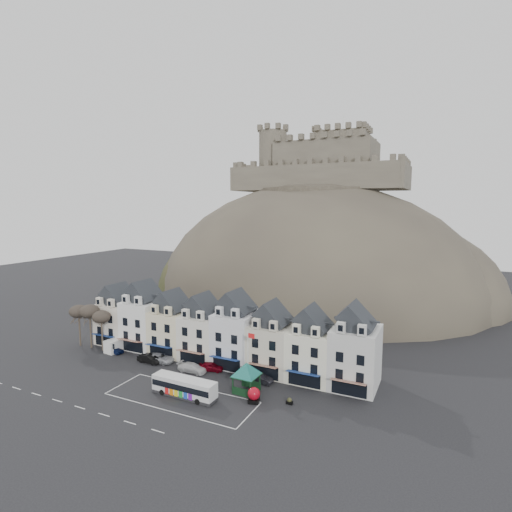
{
  "coord_description": "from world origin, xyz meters",
  "views": [
    {
      "loc": [
        35.18,
        -43.32,
        27.71
      ],
      "look_at": [
        3.15,
        24.0,
        18.13
      ],
      "focal_mm": 28.0,
      "sensor_mm": 36.0,
      "label": 1
    }
  ],
  "objects_px": {
    "bus": "(184,386)",
    "white_van": "(118,344)",
    "car_navy": "(114,349)",
    "car_white": "(192,368)",
    "flagpole": "(249,355)",
    "bus_shelter": "(246,369)",
    "car_charcoal": "(259,378)",
    "car_maroon": "(211,367)",
    "car_silver": "(160,358)",
    "car_black": "(149,359)",
    "red_buoy": "(254,395)"
  },
  "relations": [
    {
      "from": "car_charcoal",
      "to": "car_silver",
      "type": "bearing_deg",
      "value": 97.24
    },
    {
      "from": "bus_shelter",
      "to": "car_white",
      "type": "relative_size",
      "value": 1.42
    },
    {
      "from": "bus_shelter",
      "to": "car_maroon",
      "type": "relative_size",
      "value": 1.66
    },
    {
      "from": "car_navy",
      "to": "car_silver",
      "type": "height_order",
      "value": "car_silver"
    },
    {
      "from": "white_van",
      "to": "car_black",
      "type": "relative_size",
      "value": 1.2
    },
    {
      "from": "car_silver",
      "to": "flagpole",
      "type": "bearing_deg",
      "value": -98.55
    },
    {
      "from": "car_white",
      "to": "car_maroon",
      "type": "xyz_separation_m",
      "value": [
        2.56,
        1.72,
        0.0
      ]
    },
    {
      "from": "car_navy",
      "to": "car_white",
      "type": "distance_m",
      "value": 18.26
    },
    {
      "from": "car_navy",
      "to": "car_black",
      "type": "xyz_separation_m",
      "value": [
        9.2,
        -0.87,
        0.06
      ]
    },
    {
      "from": "bus",
      "to": "white_van",
      "type": "xyz_separation_m",
      "value": [
        -22.48,
        10.04,
        -0.38
      ]
    },
    {
      "from": "car_white",
      "to": "car_maroon",
      "type": "distance_m",
      "value": 3.09
    },
    {
      "from": "bus",
      "to": "white_van",
      "type": "distance_m",
      "value": 24.62
    },
    {
      "from": "bus",
      "to": "car_black",
      "type": "relative_size",
      "value": 2.24
    },
    {
      "from": "car_maroon",
      "to": "car_charcoal",
      "type": "bearing_deg",
      "value": -108.71
    },
    {
      "from": "flagpole",
      "to": "car_maroon",
      "type": "relative_size",
      "value": 2.0
    },
    {
      "from": "car_charcoal",
      "to": "car_navy",
      "type": "bearing_deg",
      "value": 97.26
    },
    {
      "from": "car_silver",
      "to": "bus_shelter",
      "type": "bearing_deg",
      "value": -104.65
    },
    {
      "from": "car_navy",
      "to": "car_charcoal",
      "type": "height_order",
      "value": "car_charcoal"
    },
    {
      "from": "bus",
      "to": "car_white",
      "type": "xyz_separation_m",
      "value": [
        -3.95,
        7.7,
        -0.84
      ]
    },
    {
      "from": "car_navy",
      "to": "car_black",
      "type": "bearing_deg",
      "value": -94.0
    },
    {
      "from": "car_silver",
      "to": "car_charcoal",
      "type": "height_order",
      "value": "car_silver"
    },
    {
      "from": "bus",
      "to": "red_buoy",
      "type": "height_order",
      "value": "bus"
    },
    {
      "from": "car_charcoal",
      "to": "white_van",
      "type": "bearing_deg",
      "value": 94.47
    },
    {
      "from": "red_buoy",
      "to": "bus_shelter",
      "type": "bearing_deg",
      "value": 135.26
    },
    {
      "from": "white_van",
      "to": "car_maroon",
      "type": "distance_m",
      "value": 21.1
    },
    {
      "from": "bus",
      "to": "car_black",
      "type": "distance_m",
      "value": 15.13
    },
    {
      "from": "red_buoy",
      "to": "white_van",
      "type": "distance_m",
      "value": 33.14
    },
    {
      "from": "bus_shelter",
      "to": "car_charcoal",
      "type": "xyz_separation_m",
      "value": [
        0.32,
        3.82,
        -2.82
      ]
    },
    {
      "from": "bus",
      "to": "red_buoy",
      "type": "bearing_deg",
      "value": 16.9
    },
    {
      "from": "bus_shelter",
      "to": "car_black",
      "type": "xyz_separation_m",
      "value": [
        -20.48,
        2.54,
        -2.81
      ]
    },
    {
      "from": "bus_shelter",
      "to": "car_navy",
      "type": "height_order",
      "value": "bus_shelter"
    },
    {
      "from": "bus_shelter",
      "to": "car_silver",
      "type": "height_order",
      "value": "bus_shelter"
    },
    {
      "from": "car_navy",
      "to": "bus",
      "type": "bearing_deg",
      "value": -109.74
    },
    {
      "from": "bus_shelter",
      "to": "car_maroon",
      "type": "xyz_separation_m",
      "value": [
        -8.88,
        4.25,
        -2.81
      ]
    },
    {
      "from": "flagpole",
      "to": "car_white",
      "type": "height_order",
      "value": "flagpole"
    },
    {
      "from": "bus",
      "to": "car_black",
      "type": "xyz_separation_m",
      "value": [
        -12.99,
        7.7,
        -0.83
      ]
    },
    {
      "from": "bus_shelter",
      "to": "car_maroon",
      "type": "height_order",
      "value": "bus_shelter"
    },
    {
      "from": "car_white",
      "to": "flagpole",
      "type": "bearing_deg",
      "value": -93.39
    },
    {
      "from": "bus",
      "to": "car_charcoal",
      "type": "distance_m",
      "value": 11.93
    },
    {
      "from": "car_navy",
      "to": "car_black",
      "type": "distance_m",
      "value": 9.24
    },
    {
      "from": "flagpole",
      "to": "bus",
      "type": "bearing_deg",
      "value": -132.95
    },
    {
      "from": "bus",
      "to": "car_charcoal",
      "type": "relative_size",
      "value": 2.27
    },
    {
      "from": "bus_shelter",
      "to": "car_charcoal",
      "type": "bearing_deg",
      "value": 87.55
    },
    {
      "from": "white_van",
      "to": "car_navy",
      "type": "height_order",
      "value": "white_van"
    },
    {
      "from": "car_white",
      "to": "car_maroon",
      "type": "bearing_deg",
      "value": -57.33
    },
    {
      "from": "bus",
      "to": "car_navy",
      "type": "bearing_deg",
      "value": 159.83
    },
    {
      "from": "car_white",
      "to": "car_charcoal",
      "type": "bearing_deg",
      "value": -84.95
    },
    {
      "from": "flagpole",
      "to": "car_black",
      "type": "distance_m",
      "value": 20.22
    },
    {
      "from": "bus_shelter",
      "to": "car_navy",
      "type": "relative_size",
      "value": 1.79
    },
    {
      "from": "car_navy",
      "to": "car_white",
      "type": "height_order",
      "value": "car_white"
    }
  ]
}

